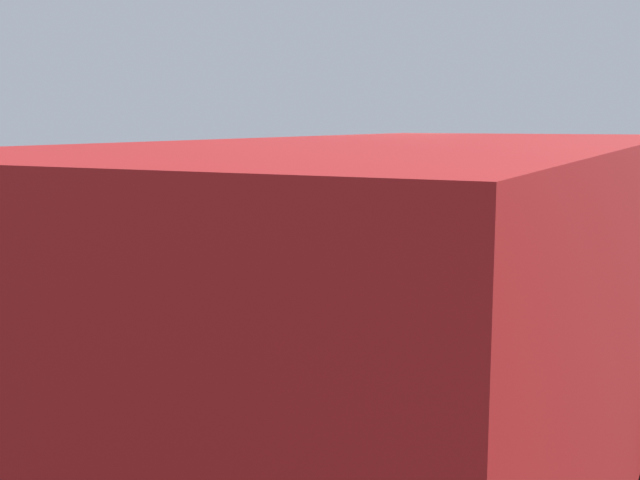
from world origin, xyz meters
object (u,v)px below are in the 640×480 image
at_px(parked_sedan_behind_right, 514,232).
at_px(parked_van_behind_right, 413,326).
at_px(parked_sedan_far_right, 499,200).
at_px(parked_sedan_near_left, 209,187).
at_px(art_car_decorated, 347,257).
at_px(parked_sedan_behind_left, 66,185).
at_px(parked_sedan_row_back_center, 307,215).

bearing_deg(parked_sedan_behind_right, parked_van_behind_right, 168.37).
distance_m(parked_sedan_far_right, parked_sedan_behind_right, 4.65).
distance_m(parked_sedan_near_left, parked_sedan_behind_right, 9.04).
height_order(parked_van_behind_right, parked_sedan_far_right, parked_van_behind_right).
bearing_deg(art_car_decorated, parked_sedan_behind_left, -124.69).
distance_m(parked_sedan_row_back_center, parked_sedan_near_left, 5.82).
distance_m(parked_sedan_behind_left, parked_sedan_near_left, 3.78).
height_order(art_car_decorated, parked_sedan_far_right, art_car_decorated).
bearing_deg(parked_sedan_near_left, art_car_decorated, 37.41).
height_order(parked_sedan_row_back_center, parked_sedan_behind_right, parked_sedan_row_back_center).
bearing_deg(parked_sedan_row_back_center, parked_sedan_near_left, 29.71).
height_order(parked_van_behind_right, parked_sedan_behind_right, parked_van_behind_right).
xyz_separation_m(art_car_decorated, parked_sedan_far_right, (7.38, -1.25, -0.01)).
xyz_separation_m(parked_sedan_row_back_center, parked_sedan_near_left, (4.49, 3.71, 0.02)).
bearing_deg(art_car_decorated, parked_sedan_near_left, -139.51).
relative_size(art_car_decorated, parked_sedan_behind_right, 1.10).
distance_m(art_car_decorated, parked_sedan_row_back_center, 4.22).
relative_size(parked_sedan_behind_left, parked_sedan_near_left, 1.06).
distance_m(parked_sedan_row_back_center, parked_sedan_behind_right, 3.55).
distance_m(parked_van_behind_right, parked_sedan_behind_left, 16.92).
distance_m(art_car_decorated, parked_sedan_behind_right, 3.25).
bearing_deg(parked_sedan_near_left, parked_sedan_behind_left, -85.54).
bearing_deg(parked_sedan_row_back_center, parked_van_behind_right, -169.89).
bearing_deg(parked_sedan_behind_left, parked_sedan_row_back_center, 60.18).
bearing_deg(parked_sedan_near_left, parked_van_behind_right, 32.42).
bearing_deg(parked_sedan_far_right, parked_sedan_near_left, 73.41).
relative_size(parked_van_behind_right, parked_sedan_row_back_center, 1.24).
height_order(parked_van_behind_right, parked_sedan_behind_left, parked_van_behind_right).
bearing_deg(parked_van_behind_right, art_car_decorated, -151.29).
xyz_separation_m(parked_van_behind_right, parked_sedan_behind_right, (7.50, -0.23, -0.51)).
height_order(parked_sedan_far_right, parked_sedan_behind_right, parked_sedan_behind_right).
bearing_deg(parked_sedan_behind_right, parked_sedan_behind_left, 52.63).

